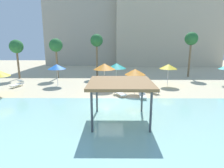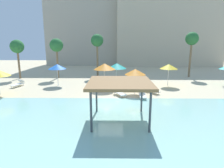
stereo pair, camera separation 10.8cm
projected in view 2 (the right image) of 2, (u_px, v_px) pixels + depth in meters
The scene contains 18 objects.
ground_plane at pixel (109, 104), 16.24m from camera, with size 80.00×80.00×0.00m, color beige.
lagoon_water at pixel (106, 132), 11.11m from camera, with size 44.00×13.50×0.04m, color #99D1C6.
shade_pavilion at pixel (120, 84), 12.14m from camera, with size 4.08×4.08×2.71m.
beach_umbrella_teal_0 at pixel (117, 66), 23.80m from camera, with size 2.43×2.43×2.60m.
beach_umbrella_yellow_1 at pixel (169, 67), 22.44m from camera, with size 2.08×2.08×2.64m.
beach_umbrella_orange_3 at pixel (105, 66), 21.13m from camera, with size 2.44×2.44×2.86m.
beach_umbrella_orange_4 at pixel (135, 72), 19.21m from camera, with size 2.14×2.14×2.53m.
beach_umbrella_blue_6 at pixel (57, 67), 22.66m from camera, with size 2.12×2.12×2.61m.
lounge_chair_0 at pixel (18, 84), 22.56m from camera, with size 0.94×1.97×0.74m.
lounge_chair_1 at pixel (119, 92), 18.70m from camera, with size 1.35×1.97×0.74m.
lounge_chair_2 at pixel (151, 89), 19.80m from camera, with size 1.44×1.95×0.74m.
lounge_chair_4 at pixel (142, 94), 17.98m from camera, with size 0.72×1.93×0.74m.
palm_tree_0 at pixel (192, 40), 27.68m from camera, with size 1.90×1.90×6.65m.
palm_tree_1 at pixel (17, 47), 26.73m from camera, with size 1.90×1.90×5.54m.
palm_tree_2 at pixel (97, 41), 28.65m from camera, with size 1.90×1.90×6.40m.
palm_tree_3 at pixel (56, 46), 27.05m from camera, with size 1.90×1.90×5.72m.
hotel_block_0 at pixel (89, 26), 46.18m from camera, with size 18.23×11.52×18.14m, color #B2A893.
hotel_block_1 at pixel (165, 28), 43.96m from camera, with size 22.45×11.94×16.67m, color beige.
Camera 2 is at (0.46, -15.48, 5.18)m, focal length 30.26 mm.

